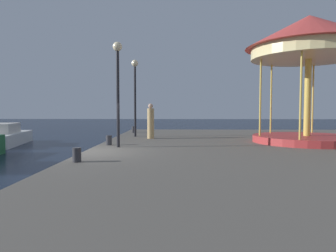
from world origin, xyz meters
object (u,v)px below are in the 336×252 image
Objects in this scene: lamp_post_near_edge at (118,75)px; bollard_south at (134,130)px; carousel at (309,48)px; bollard_center at (77,155)px; bollard_north at (109,140)px; person_mid_promenade at (151,122)px; lamp_post_mid_promenade at (135,84)px; motorboat_white at (5,137)px.

lamp_post_near_edge is 10.10× the size of bollard_south.
carousel is at bearing 12.89° from lamp_post_near_edge.
bollard_north is at bearing 89.69° from bollard_center.
bollard_center is 1.00× the size of bollard_north.
bollard_north is 0.23× the size of person_mid_promenade.
lamp_post_near_edge is 10.10× the size of bollard_north.
lamp_post_mid_promenade is 10.27× the size of bollard_south.
lamp_post_mid_promenade is at bearing 130.93° from person_mid_promenade.
bollard_south is at bearing 99.61° from lamp_post_mid_promenade.
bollard_south is at bearing 88.91° from bollard_north.
bollard_north is (-0.12, -6.57, 0.00)m from bollard_south.
carousel is 13.87× the size of bollard_center.
bollard_center is at bearing -52.60° from motorboat_white.
bollard_center and bollard_south have the same top height.
motorboat_white is 8.22m from bollard_south.
lamp_post_mid_promenade reaches higher than person_mid_promenade.
lamp_post_near_edge is at bearing 80.71° from bollard_center.
lamp_post_mid_promenade is (0.05, 4.60, 0.04)m from lamp_post_near_edge.
motorboat_white is 9.57m from lamp_post_mid_promenade.
motorboat_white reaches higher than bollard_south.
bollard_south is (-0.45, 2.65, -2.63)m from lamp_post_mid_promenade.
person_mid_promenade is at bearing -21.10° from motorboat_white.
lamp_post_mid_promenade is 10.27× the size of bollard_center.
bollard_south is 0.23× the size of person_mid_promenade.
motorboat_white reaches higher than bollard_north.
lamp_post_near_edge is at bearing -86.88° from bollard_south.
carousel is at bearing -13.56° from person_mid_promenade.
bollard_north is (-8.55, -1.16, -3.94)m from carousel.
bollard_south is at bearing 93.12° from lamp_post_near_edge.
carousel is 1.35× the size of lamp_post_mid_promenade.
bollard_south is (-8.43, 5.41, -3.94)m from carousel.
lamp_post_mid_promenade is 8.36m from bollard_center.
carousel is at bearing -17.98° from motorboat_white.
bollard_south is at bearing 89.21° from bollard_center.
person_mid_promenade is (1.50, 2.86, 0.62)m from bollard_north.
person_mid_promenade is at bearing 77.52° from bollard_center.
bollard_south is (-0.40, 7.25, -2.59)m from lamp_post_near_edge.
motorboat_white is 10.42m from bollard_north.
carousel is 8.35m from lamp_post_near_edge.
bollard_center is at bearing -99.29° from lamp_post_near_edge.
person_mid_promenade reaches higher than bollard_north.
bollard_north is (-0.57, -3.92, -2.63)m from lamp_post_mid_promenade.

